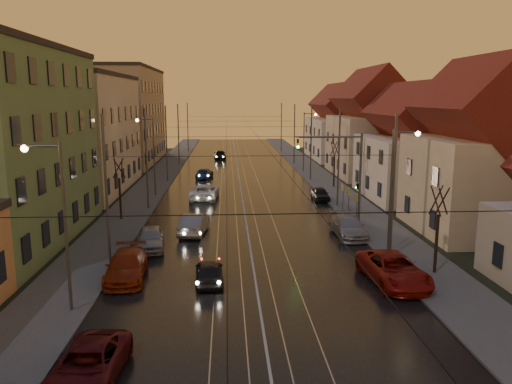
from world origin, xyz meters
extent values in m
plane|color=black|center=(0.00, 0.00, 0.00)|extent=(160.00, 160.00, 0.00)
cube|color=black|center=(0.00, 40.00, 0.02)|extent=(16.00, 120.00, 0.04)
cube|color=#4C4C4C|center=(-10.00, 40.00, 0.07)|extent=(4.00, 120.00, 0.15)
cube|color=#4C4C4C|center=(10.00, 40.00, 0.07)|extent=(4.00, 120.00, 0.15)
cube|color=gray|center=(-2.20, 40.00, 0.06)|extent=(0.06, 120.00, 0.03)
cube|color=gray|center=(-0.77, 40.00, 0.06)|extent=(0.06, 120.00, 0.03)
cube|color=gray|center=(0.77, 40.00, 0.06)|extent=(0.06, 120.00, 0.03)
cube|color=gray|center=(2.20, 40.00, 0.06)|extent=(0.06, 120.00, 0.03)
cube|color=beige|center=(-17.50, 34.00, 6.00)|extent=(10.00, 20.00, 12.00)
cube|color=tan|center=(-17.50, 58.00, 7.00)|extent=(10.00, 24.00, 14.00)
cube|color=#B7AC8C|center=(17.00, 15.00, 3.50)|extent=(8.50, 10.00, 7.00)
pyramid|color=#591514|center=(17.00, 15.00, 8.90)|extent=(8.67, 10.20, 3.80)
cube|color=silver|center=(17.00, 28.00, 3.00)|extent=(9.00, 12.00, 6.00)
pyramid|color=#591514|center=(17.00, 28.00, 7.60)|extent=(9.18, 12.24, 3.20)
cube|color=#B7AC8C|center=(17.00, 43.00, 3.75)|extent=(9.00, 14.00, 7.50)
pyramid|color=#591514|center=(17.00, 43.00, 9.50)|extent=(9.18, 14.28, 4.00)
cube|color=silver|center=(17.00, 61.00, 3.25)|extent=(9.00, 16.00, 6.50)
pyramid|color=#591514|center=(17.00, 61.00, 8.25)|extent=(9.18, 16.32, 3.50)
cylinder|color=#595B60|center=(-8.60, 9.00, 4.50)|extent=(0.16, 0.16, 9.00)
cylinder|color=#595B60|center=(8.60, 9.00, 4.50)|extent=(0.16, 0.16, 9.00)
cylinder|color=#595B60|center=(-8.60, 24.00, 4.50)|extent=(0.16, 0.16, 9.00)
cylinder|color=#595B60|center=(8.60, 24.00, 4.50)|extent=(0.16, 0.16, 9.00)
cylinder|color=#595B60|center=(-8.60, 39.00, 4.50)|extent=(0.16, 0.16, 9.00)
cylinder|color=#595B60|center=(8.60, 39.00, 4.50)|extent=(0.16, 0.16, 9.00)
cylinder|color=#595B60|center=(-8.60, 54.00, 4.50)|extent=(0.16, 0.16, 9.00)
cylinder|color=#595B60|center=(8.60, 54.00, 4.50)|extent=(0.16, 0.16, 9.00)
cylinder|color=#595B60|center=(-8.60, 72.00, 4.50)|extent=(0.16, 0.16, 9.00)
cylinder|color=#595B60|center=(8.60, 72.00, 4.50)|extent=(0.16, 0.16, 9.00)
cylinder|color=#595B60|center=(-8.80, 2.00, 4.00)|extent=(0.14, 0.14, 8.00)
cylinder|color=#595B60|center=(-9.60, 2.00, 7.80)|extent=(1.60, 0.10, 0.10)
sphere|color=#FFD88C|center=(-10.32, 2.00, 7.70)|extent=(0.32, 0.32, 0.32)
cylinder|color=#595B60|center=(8.80, 10.00, 4.00)|extent=(0.14, 0.14, 8.00)
cylinder|color=#595B60|center=(9.60, 10.00, 7.80)|extent=(1.60, 0.10, 0.10)
sphere|color=#FFD88C|center=(10.32, 10.00, 7.70)|extent=(0.32, 0.32, 0.32)
cylinder|color=#595B60|center=(-8.80, 30.00, 4.00)|extent=(0.14, 0.14, 8.00)
cylinder|color=#595B60|center=(-9.60, 30.00, 7.80)|extent=(1.60, 0.10, 0.10)
sphere|color=#FFD88C|center=(-10.32, 30.00, 7.70)|extent=(0.32, 0.32, 0.32)
cylinder|color=#595B60|center=(8.80, 46.00, 4.00)|extent=(0.14, 0.14, 8.00)
cylinder|color=#595B60|center=(9.60, 46.00, 7.80)|extent=(1.60, 0.10, 0.10)
sphere|color=#FFD88C|center=(10.32, 46.00, 7.70)|extent=(0.32, 0.32, 0.32)
cylinder|color=#595B60|center=(9.00, 18.00, 3.60)|extent=(0.20, 0.20, 7.20)
cylinder|color=#595B60|center=(6.40, 18.00, 6.90)|extent=(5.20, 0.14, 0.14)
imported|color=black|center=(4.00, 18.00, 6.30)|extent=(0.15, 0.18, 0.90)
sphere|color=#19FF3F|center=(4.00, 17.88, 6.15)|extent=(0.20, 0.20, 0.20)
cylinder|color=black|center=(-10.20, 20.00, 1.75)|extent=(0.18, 0.18, 3.50)
cylinder|color=black|center=(-9.97, 20.09, 4.30)|extent=(0.37, 0.92, 1.61)
cylinder|color=black|center=(-10.29, 20.23, 4.30)|extent=(0.91, 0.40, 1.61)
cylinder|color=black|center=(-10.43, 19.91, 4.30)|extent=(0.37, 0.92, 1.61)
cylinder|color=black|center=(-10.07, 19.78, 4.30)|extent=(0.84, 0.54, 1.62)
cylinder|color=black|center=(10.20, 6.00, 1.75)|extent=(0.18, 0.18, 3.50)
cylinder|color=black|center=(10.43, 6.09, 4.30)|extent=(0.37, 0.92, 1.61)
cylinder|color=black|center=(10.11, 6.23, 4.30)|extent=(0.91, 0.40, 1.61)
cylinder|color=black|center=(9.97, 5.91, 4.30)|extent=(0.37, 0.92, 1.61)
cylinder|color=black|center=(10.32, 5.78, 4.30)|extent=(0.84, 0.54, 1.62)
cylinder|color=black|center=(10.40, 34.00, 1.75)|extent=(0.18, 0.18, 3.50)
cylinder|color=black|center=(10.63, 34.09, 4.30)|extent=(0.37, 0.92, 1.61)
cylinder|color=black|center=(10.31, 34.23, 4.30)|extent=(0.91, 0.40, 1.61)
cylinder|color=black|center=(10.17, 33.91, 4.30)|extent=(0.37, 0.92, 1.61)
cylinder|color=black|center=(10.53, 33.78, 4.30)|extent=(0.84, 0.54, 1.62)
imported|color=black|center=(-2.50, 5.52, 0.63)|extent=(1.67, 3.76, 1.26)
imported|color=gray|center=(-3.95, 15.48, 0.77)|extent=(2.18, 4.83, 1.54)
imported|color=white|center=(-3.73, 28.20, 0.76)|extent=(2.93, 5.63, 1.51)
imported|color=navy|center=(-4.32, 41.23, 0.63)|extent=(2.29, 4.52, 1.26)
imported|color=black|center=(-2.63, 60.85, 0.79)|extent=(2.09, 4.71, 1.58)
imported|color=#4F0D13|center=(-6.43, -3.95, 0.66)|extent=(2.48, 4.88, 1.32)
imported|color=maroon|center=(-7.09, 6.37, 0.74)|extent=(2.40, 5.20, 1.47)
imported|color=#98989D|center=(-6.60, 11.88, 0.74)|extent=(2.27, 4.54, 1.48)
imported|color=#9B160F|center=(7.42, 4.87, 0.78)|extent=(3.09, 5.85, 1.57)
imported|color=#A6A6AB|center=(7.24, 14.18, 0.72)|extent=(2.09, 5.01, 1.45)
imported|color=black|center=(7.59, 27.12, 0.63)|extent=(1.49, 3.69, 1.26)
camera|label=1|loc=(-1.47, -20.29, 9.88)|focal=35.00mm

